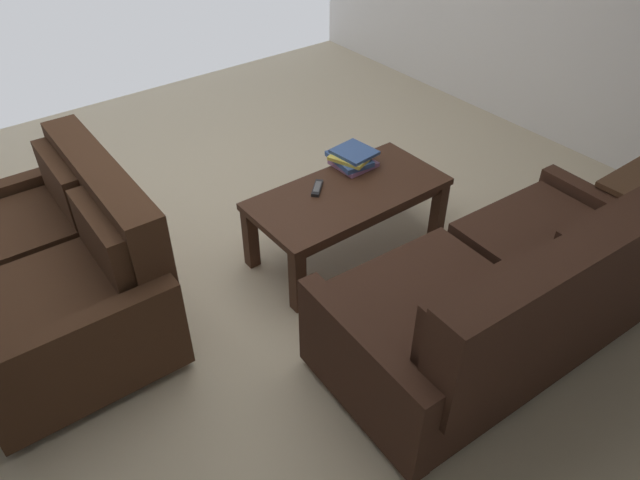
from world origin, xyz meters
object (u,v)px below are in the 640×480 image
at_px(coffee_table, 348,200).
at_px(book_stack, 352,158).
at_px(sofa_main, 509,297).
at_px(loveseat_near, 59,269).
at_px(tv_remote, 317,188).

distance_m(coffee_table, book_stack, 0.31).
xyz_separation_m(sofa_main, book_stack, (-0.11, -1.29, 0.12)).
xyz_separation_m(sofa_main, loveseat_near, (1.62, -1.52, -0.01)).
height_order(loveseat_near, book_stack, loveseat_near).
bearing_deg(loveseat_near, coffee_table, 164.27).
bearing_deg(book_stack, tv_remote, 14.94).
height_order(book_stack, tv_remote, book_stack).
relative_size(sofa_main, book_stack, 5.87).
xyz_separation_m(coffee_table, book_stack, (-0.20, -0.21, 0.12)).
bearing_deg(coffee_table, loveseat_near, -15.73).
xyz_separation_m(coffee_table, tv_remote, (0.14, -0.12, 0.08)).
distance_m(sofa_main, book_stack, 1.30).
bearing_deg(book_stack, sofa_main, 85.31).
height_order(coffee_table, book_stack, book_stack).
bearing_deg(loveseat_near, tv_remote, 167.36).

